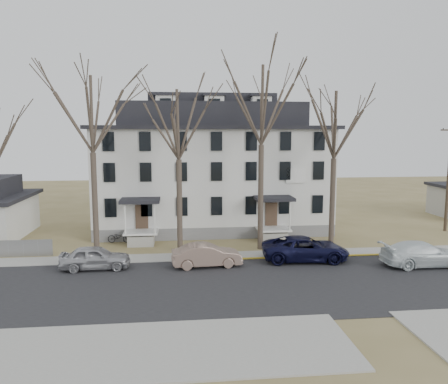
{
  "coord_description": "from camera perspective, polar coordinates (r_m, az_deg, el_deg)",
  "views": [
    {
      "loc": [
        -5.07,
        -21.71,
        8.68
      ],
      "look_at": [
        -1.82,
        9.0,
        4.47
      ],
      "focal_mm": 35.0,
      "sensor_mm": 36.0,
      "label": 1
    }
  ],
  "objects": [
    {
      "name": "car_white",
      "position": [
        31.55,
        24.53,
        -7.43
      ],
      "size": [
        5.49,
        2.32,
        1.58
      ],
      "primitive_type": "imported",
      "rotation": [
        0.0,
        0.0,
        1.59
      ],
      "color": "silver",
      "rests_on": "ground"
    },
    {
      "name": "tree_far_left",
      "position": [
        32.11,
        -16.96,
        10.4
      ],
      "size": [
        8.4,
        8.4,
        13.72
      ],
      "color": "#473B31",
      "rests_on": "ground"
    },
    {
      "name": "boarding_house",
      "position": [
        39.92,
        -1.61,
        3.02
      ],
      "size": [
        20.8,
        12.36,
        12.05
      ],
      "color": "slate",
      "rests_on": "ground"
    },
    {
      "name": "bicycle_left",
      "position": [
        35.58,
        -13.53,
        -5.78
      ],
      "size": [
        1.87,
        0.83,
        0.95
      ],
      "primitive_type": "imported",
      "rotation": [
        0.0,
        0.0,
        1.46
      ],
      "color": "black",
      "rests_on": "ground"
    },
    {
      "name": "car_tan",
      "position": [
        28.67,
        -2.27,
        -8.31
      ],
      "size": [
        4.63,
        1.94,
        1.49
      ],
      "primitive_type": "imported",
      "rotation": [
        0.0,
        0.0,
        1.65
      ],
      "color": "gray",
      "rests_on": "ground"
    },
    {
      "name": "tree_mid_right",
      "position": [
        33.58,
        14.3,
        9.1
      ],
      "size": [
        7.8,
        7.8,
        12.74
      ],
      "color": "#473B31",
      "rests_on": "ground"
    },
    {
      "name": "main_road",
      "position": [
        25.76,
        5.8,
        -11.97
      ],
      "size": [
        120.0,
        10.0,
        0.04
      ],
      "primitive_type": "cube",
      "color": "#27272A",
      "rests_on": "ground"
    },
    {
      "name": "near_sidewalk_left",
      "position": [
        19.06,
        -15.08,
        -19.61
      ],
      "size": [
        20.0,
        5.0,
        0.08
      ],
      "primitive_type": "cube",
      "color": "#A09F97",
      "rests_on": "ground"
    },
    {
      "name": "yellow_curb",
      "position": [
        31.73,
        12.85,
        -8.31
      ],
      "size": [
        14.0,
        0.25,
        0.06
      ],
      "primitive_type": "cube",
      "color": "gold",
      "rests_on": "ground"
    },
    {
      "name": "tree_mid_left",
      "position": [
        31.53,
        -5.99,
        9.4
      ],
      "size": [
        7.8,
        7.8,
        12.74
      ],
      "color": "#473B31",
      "rests_on": "ground"
    },
    {
      "name": "tree_center",
      "position": [
        32.18,
        4.96,
        12.02
      ],
      "size": [
        9.0,
        9.0,
        14.7
      ],
      "color": "#473B31",
      "rests_on": "ground"
    },
    {
      "name": "car_navy",
      "position": [
        30.44,
        10.57,
        -7.35
      ],
      "size": [
        6.05,
        3.16,
        1.62
      ],
      "primitive_type": "imported",
      "rotation": [
        0.0,
        0.0,
        1.49
      ],
      "color": "black",
      "rests_on": "ground"
    },
    {
      "name": "far_sidewalk",
      "position": [
        31.37,
        3.54,
        -8.31
      ],
      "size": [
        120.0,
        2.0,
        0.08
      ],
      "primitive_type": "cube",
      "color": "#A09F97",
      "rests_on": "ground"
    },
    {
      "name": "ground",
      "position": [
        23.93,
        6.81,
        -13.56
      ],
      "size": [
        120.0,
        120.0,
        0.0
      ],
      "primitive_type": "plane",
      "color": "olive",
      "rests_on": "ground"
    },
    {
      "name": "car_silver",
      "position": [
        29.3,
        -16.47,
        -8.27
      ],
      "size": [
        4.44,
        1.89,
        1.5
      ],
      "primitive_type": "imported",
      "rotation": [
        0.0,
        0.0,
        1.6
      ],
      "color": "#ABABB0",
      "rests_on": "ground"
    }
  ]
}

